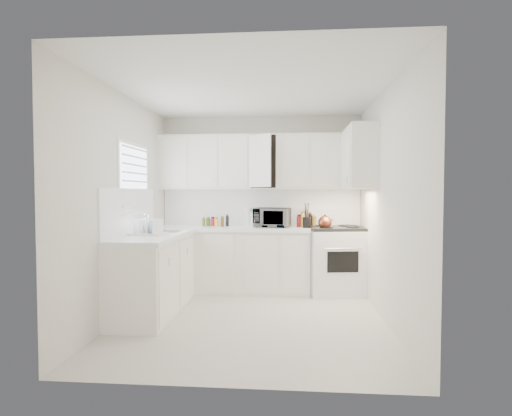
# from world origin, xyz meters

# --- Properties ---
(floor) EXTENTS (3.20, 3.20, 0.00)m
(floor) POSITION_xyz_m (0.00, 0.00, 0.00)
(floor) COLOR silver
(floor) RESTS_ON ground
(ceiling) EXTENTS (3.20, 3.20, 0.00)m
(ceiling) POSITION_xyz_m (0.00, 0.00, 2.60)
(ceiling) COLOR white
(ceiling) RESTS_ON ground
(wall_back) EXTENTS (3.00, 0.00, 3.00)m
(wall_back) POSITION_xyz_m (0.00, 1.60, 1.30)
(wall_back) COLOR white
(wall_back) RESTS_ON ground
(wall_front) EXTENTS (3.00, 0.00, 3.00)m
(wall_front) POSITION_xyz_m (0.00, -1.60, 1.30)
(wall_front) COLOR white
(wall_front) RESTS_ON ground
(wall_left) EXTENTS (0.00, 3.20, 3.20)m
(wall_left) POSITION_xyz_m (-1.50, 0.00, 1.30)
(wall_left) COLOR white
(wall_left) RESTS_ON ground
(wall_right) EXTENTS (0.00, 3.20, 3.20)m
(wall_right) POSITION_xyz_m (1.50, 0.00, 1.30)
(wall_right) COLOR white
(wall_right) RESTS_ON ground
(window_blinds) EXTENTS (0.06, 0.96, 1.06)m
(window_blinds) POSITION_xyz_m (-1.48, 0.35, 1.55)
(window_blinds) COLOR white
(window_blinds) RESTS_ON wall_left
(lower_cabinets_back) EXTENTS (2.22, 0.60, 0.90)m
(lower_cabinets_back) POSITION_xyz_m (-0.39, 1.30, 0.45)
(lower_cabinets_back) COLOR white
(lower_cabinets_back) RESTS_ON floor
(lower_cabinets_left) EXTENTS (0.60, 1.60, 0.90)m
(lower_cabinets_left) POSITION_xyz_m (-1.20, 0.20, 0.45)
(lower_cabinets_left) COLOR white
(lower_cabinets_left) RESTS_ON floor
(countertop_back) EXTENTS (2.24, 0.64, 0.05)m
(countertop_back) POSITION_xyz_m (-0.39, 1.29, 0.93)
(countertop_back) COLOR white
(countertop_back) RESTS_ON lower_cabinets_back
(countertop_left) EXTENTS (0.64, 1.62, 0.05)m
(countertop_left) POSITION_xyz_m (-1.19, 0.20, 0.93)
(countertop_left) COLOR white
(countertop_left) RESTS_ON lower_cabinets_left
(backsplash_back) EXTENTS (2.98, 0.02, 0.55)m
(backsplash_back) POSITION_xyz_m (0.00, 1.59, 1.23)
(backsplash_back) COLOR white
(backsplash_back) RESTS_ON wall_back
(backsplash_left) EXTENTS (0.02, 1.60, 0.55)m
(backsplash_left) POSITION_xyz_m (-1.49, 0.20, 1.23)
(backsplash_left) COLOR white
(backsplash_left) RESTS_ON wall_left
(upper_cabinets_back) EXTENTS (3.00, 0.33, 0.80)m
(upper_cabinets_back) POSITION_xyz_m (0.00, 1.44, 1.50)
(upper_cabinets_back) COLOR white
(upper_cabinets_back) RESTS_ON wall_back
(upper_cabinets_right) EXTENTS (0.33, 0.90, 0.80)m
(upper_cabinets_right) POSITION_xyz_m (1.33, 0.82, 1.50)
(upper_cabinets_right) COLOR white
(upper_cabinets_right) RESTS_ON wall_right
(sink) EXTENTS (0.42, 0.38, 0.30)m
(sink) POSITION_xyz_m (-1.19, 0.55, 1.07)
(sink) COLOR gray
(sink) RESTS_ON countertop_left
(stove) EXTENTS (0.89, 0.77, 1.23)m
(stove) POSITION_xyz_m (1.11, 1.29, 0.61)
(stove) COLOR white
(stove) RESTS_ON floor
(tea_kettle) EXTENTS (0.29, 0.27, 0.22)m
(tea_kettle) POSITION_xyz_m (0.93, 1.13, 1.05)
(tea_kettle) COLOR #953B28
(tea_kettle) RESTS_ON stove
(frying_pan) EXTENTS (0.39, 0.52, 0.04)m
(frying_pan) POSITION_xyz_m (1.29, 1.45, 0.97)
(frying_pan) COLOR black
(frying_pan) RESTS_ON stove
(microwave) EXTENTS (0.54, 0.37, 0.34)m
(microwave) POSITION_xyz_m (0.19, 1.31, 1.12)
(microwave) COLOR gray
(microwave) RESTS_ON countertop_back
(rice_cooker) EXTENTS (0.26, 0.26, 0.24)m
(rice_cooker) POSITION_xyz_m (-0.02, 1.41, 1.07)
(rice_cooker) COLOR white
(rice_cooker) RESTS_ON countertop_back
(paper_towel) EXTENTS (0.12, 0.12, 0.27)m
(paper_towel) POSITION_xyz_m (-0.19, 1.52, 1.08)
(paper_towel) COLOR white
(paper_towel) RESTS_ON countertop_back
(utensil_crock) EXTENTS (0.13, 0.13, 0.36)m
(utensil_crock) POSITION_xyz_m (0.68, 1.21, 1.13)
(utensil_crock) COLOR black
(utensil_crock) RESTS_ON countertop_back
(dish_rack) EXTENTS (0.43, 0.34, 0.22)m
(dish_rack) POSITION_xyz_m (-1.23, 0.09, 1.06)
(dish_rack) COLOR white
(dish_rack) RESTS_ON countertop_left
(spice_left_0) EXTENTS (0.06, 0.06, 0.13)m
(spice_left_0) POSITION_xyz_m (-0.85, 1.42, 1.02)
(spice_left_0) COLOR olive
(spice_left_0) RESTS_ON countertop_back
(spice_left_1) EXTENTS (0.06, 0.06, 0.13)m
(spice_left_1) POSITION_xyz_m (-0.78, 1.33, 1.02)
(spice_left_1) COLOR #377426
(spice_left_1) RESTS_ON countertop_back
(spice_left_2) EXTENTS (0.06, 0.06, 0.13)m
(spice_left_2) POSITION_xyz_m (-0.70, 1.42, 1.02)
(spice_left_2) COLOR red
(spice_left_2) RESTS_ON countertop_back
(spice_left_3) EXTENTS (0.06, 0.06, 0.13)m
(spice_left_3) POSITION_xyz_m (-0.62, 1.33, 1.02)
(spice_left_3) COLOR yellow
(spice_left_3) RESTS_ON countertop_back
(spice_left_4) EXTENTS (0.06, 0.06, 0.13)m
(spice_left_4) POSITION_xyz_m (-0.55, 1.42, 1.02)
(spice_left_4) COLOR brown
(spice_left_4) RESTS_ON countertop_back
(spice_left_5) EXTENTS (0.06, 0.06, 0.13)m
(spice_left_5) POSITION_xyz_m (-0.47, 1.33, 1.02)
(spice_left_5) COLOR black
(spice_left_5) RESTS_ON countertop_back
(sauce_right_0) EXTENTS (0.06, 0.06, 0.19)m
(sauce_right_0) POSITION_xyz_m (0.58, 1.46, 1.05)
(sauce_right_0) COLOR red
(sauce_right_0) RESTS_ON countertop_back
(sauce_right_1) EXTENTS (0.06, 0.06, 0.19)m
(sauce_right_1) POSITION_xyz_m (0.64, 1.40, 1.05)
(sauce_right_1) COLOR yellow
(sauce_right_1) RESTS_ON countertop_back
(sauce_right_2) EXTENTS (0.06, 0.06, 0.19)m
(sauce_right_2) POSITION_xyz_m (0.69, 1.46, 1.05)
(sauce_right_2) COLOR brown
(sauce_right_2) RESTS_ON countertop_back
(sauce_right_3) EXTENTS (0.06, 0.06, 0.19)m
(sauce_right_3) POSITION_xyz_m (0.74, 1.40, 1.05)
(sauce_right_3) COLOR black
(sauce_right_3) RESTS_ON countertop_back
(sauce_right_4) EXTENTS (0.06, 0.06, 0.19)m
(sauce_right_4) POSITION_xyz_m (0.80, 1.46, 1.05)
(sauce_right_4) COLOR olive
(sauce_right_4) RESTS_ON countertop_back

